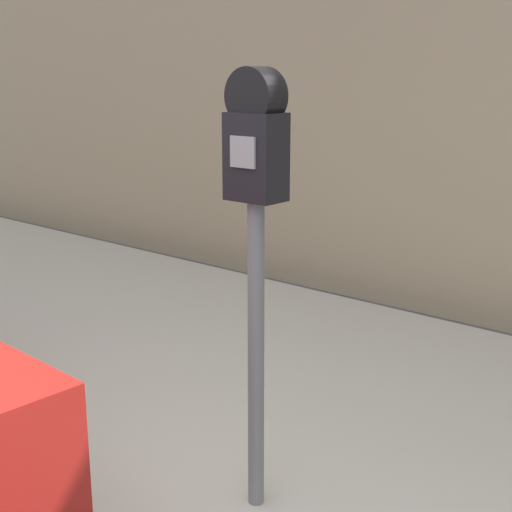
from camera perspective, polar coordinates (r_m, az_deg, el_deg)
sidewalk at (r=3.58m, az=7.50°, el=-12.33°), size 24.00×2.80×0.10m
parking_meter at (r=2.38m, az=-0.01°, el=4.36°), size 0.19×0.13×1.57m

